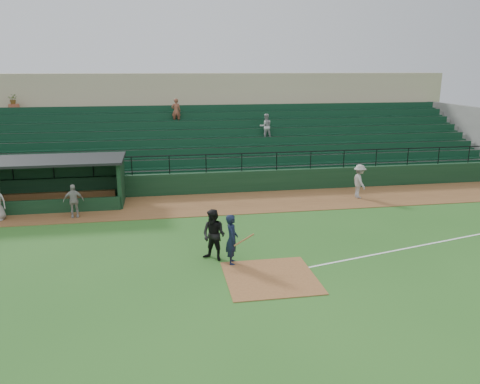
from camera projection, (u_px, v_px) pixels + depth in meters
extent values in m
plane|color=#275B1D|center=(264.00, 266.00, 16.58)|extent=(90.00, 90.00, 0.00)
cube|color=brown|center=(230.00, 203.00, 24.20)|extent=(40.00, 4.00, 0.03)
cube|color=brown|center=(271.00, 277.00, 15.63)|extent=(3.00, 3.00, 0.03)
cube|color=white|center=(449.00, 240.00, 19.04)|extent=(17.49, 4.44, 0.01)
cube|color=black|center=(224.00, 182.00, 26.14)|extent=(36.00, 0.35, 1.20)
cylinder|color=black|center=(224.00, 154.00, 25.73)|extent=(36.00, 0.06, 0.06)
cube|color=slate|center=(214.00, 147.00, 30.50)|extent=(36.00, 9.00, 3.60)
cube|color=#0E331E|center=(214.00, 141.00, 29.90)|extent=(34.56, 8.00, 4.05)
cube|color=slate|center=(463.00, 136.00, 33.43)|extent=(0.35, 9.50, 4.20)
cube|color=tan|center=(204.00, 116.00, 36.33)|extent=(38.00, 3.00, 6.40)
cube|color=slate|center=(206.00, 111.00, 34.29)|extent=(36.00, 2.00, 0.20)
cylinder|color=#A55138|center=(14.00, 109.00, 31.93)|extent=(0.70, 0.70, 0.60)
imported|color=#2D5923|center=(13.00, 99.00, 31.76)|extent=(0.59, 0.51, 0.66)
imported|color=#A5A5A5|center=(266.00, 126.00, 30.54)|extent=(0.81, 0.63, 1.66)
imported|color=brown|center=(176.00, 111.00, 31.27)|extent=(0.61, 0.40, 1.68)
cube|color=black|center=(40.00, 179.00, 24.58)|extent=(8.50, 0.20, 2.30)
cube|color=black|center=(121.00, 181.00, 24.05)|extent=(0.20, 2.60, 2.30)
cube|color=black|center=(31.00, 161.00, 23.04)|extent=(8.90, 3.20, 0.12)
cube|color=olive|center=(40.00, 197.00, 24.44)|extent=(7.65, 0.40, 0.50)
cube|color=black|center=(29.00, 208.00, 22.27)|extent=(8.50, 0.12, 0.70)
imported|color=black|center=(232.00, 239.00, 16.54)|extent=(0.50, 0.71, 1.84)
cylinder|color=olive|center=(244.00, 240.00, 16.41)|extent=(0.79, 0.34, 0.35)
imported|color=black|center=(214.00, 235.00, 16.87)|extent=(1.17, 1.13, 1.90)
imported|color=gray|center=(359.00, 181.00, 24.94)|extent=(0.68, 1.17, 1.81)
imported|color=#9F9A95|center=(73.00, 201.00, 21.72)|extent=(0.97, 0.52, 1.58)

